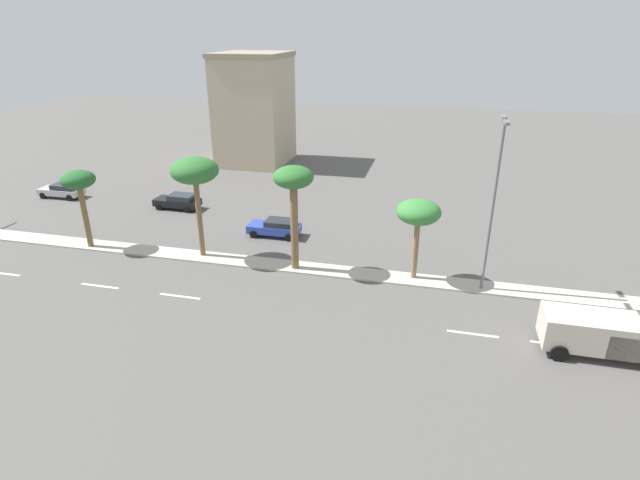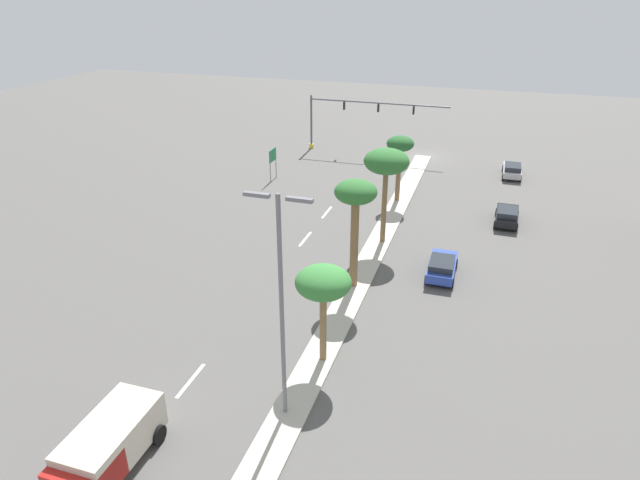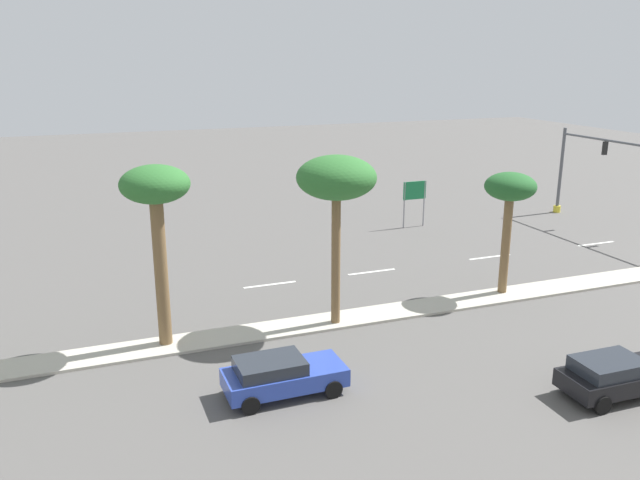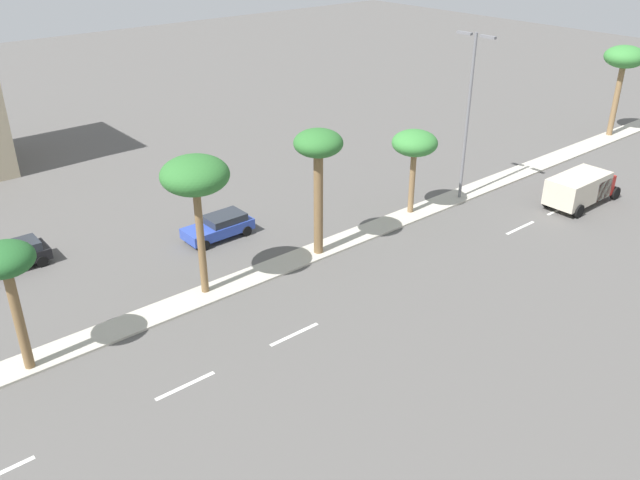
# 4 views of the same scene
# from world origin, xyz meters

# --- Properties ---
(ground_plane) EXTENTS (160.00, 160.00, 0.00)m
(ground_plane) POSITION_xyz_m (0.00, 33.54, 0.00)
(ground_plane) COLOR #565451
(median_curb) EXTENTS (1.80, 86.26, 0.12)m
(median_curb) POSITION_xyz_m (0.00, 43.13, 0.06)
(median_curb) COLOR #B7B2A3
(median_curb) RESTS_ON ground
(lane_stripe_center) EXTENTS (0.20, 2.80, 0.01)m
(lane_stripe_center) POSITION_xyz_m (5.68, 11.93, 0.01)
(lane_stripe_center) COLOR silver
(lane_stripe_center) RESTS_ON ground
(lane_stripe_leading) EXTENTS (0.20, 2.80, 0.01)m
(lane_stripe_leading) POSITION_xyz_m (5.68, 19.60, 0.01)
(lane_stripe_leading) COLOR silver
(lane_stripe_leading) RESTS_ON ground
(lane_stripe_right) EXTENTS (0.20, 2.80, 0.01)m
(lane_stripe_right) POSITION_xyz_m (5.68, 25.43, 0.01)
(lane_stripe_right) COLOR silver
(lane_stripe_right) RESTS_ON ground
(lane_stripe_outboard) EXTENTS (0.20, 2.80, 0.01)m
(lane_stripe_outboard) POSITION_xyz_m (5.68, 43.39, 0.01)
(lane_stripe_outboard) COLOR silver
(lane_stripe_outboard) RESTS_ON ground
(lane_stripe_front) EXTENTS (0.20, 2.80, 0.01)m
(lane_stripe_front) POSITION_xyz_m (5.68, 47.82, 0.01)
(lane_stripe_front) COLOR silver
(lane_stripe_front) RESTS_ON ground
(commercial_building) EXTENTS (9.26, 8.03, 13.03)m
(commercial_building) POSITION_xyz_m (-27.79, 18.34, 6.53)
(commercial_building) COLOR tan
(commercial_building) RESTS_ON ground
(palm_tree_front) EXTENTS (2.45, 2.45, 6.01)m
(palm_tree_front) POSITION_xyz_m (0.31, 15.00, 5.16)
(palm_tree_front) COLOR brown
(palm_tree_front) RESTS_ON median_curb
(palm_tree_near) EXTENTS (3.36, 3.36, 7.39)m
(palm_tree_near) POSITION_xyz_m (-0.26, 24.17, 6.44)
(palm_tree_near) COLOR brown
(palm_tree_near) RESTS_ON median_curb
(palm_tree_right) EXTENTS (2.70, 2.70, 7.34)m
(palm_tree_right) POSITION_xyz_m (0.19, 31.48, 6.23)
(palm_tree_right) COLOR brown
(palm_tree_right) RESTS_ON median_curb
(palm_tree_far) EXTENTS (2.88, 2.88, 5.50)m
(palm_tree_far) POSITION_xyz_m (-0.29, 39.70, 4.72)
(palm_tree_far) COLOR olive
(palm_tree_far) RESTS_ON median_curb
(street_lamp_mid) EXTENTS (2.90, 0.24, 10.98)m
(street_lamp_mid) POSITION_xyz_m (0.21, 44.10, 6.47)
(street_lamp_mid) COLOR slate
(street_lamp_mid) RESTS_ON median_curb
(sedan_silver_trailing) EXTENTS (1.96, 4.34, 1.40)m
(sedan_silver_trailing) POSITION_xyz_m (-9.77, 4.40, 0.75)
(sedan_silver_trailing) COLOR #B2B2B7
(sedan_silver_trailing) RESTS_ON ground
(sedan_black_inboard) EXTENTS (1.97, 4.25, 1.42)m
(sedan_black_inboard) POSITION_xyz_m (-9.42, 17.33, 0.76)
(sedan_black_inboard) COLOR black
(sedan_black_inboard) RESTS_ON ground
(sedan_blue_leading) EXTENTS (1.96, 4.25, 1.40)m
(sedan_blue_leading) POSITION_xyz_m (-5.27, 28.24, 0.75)
(sedan_blue_leading) COLOR #2D47AD
(sedan_blue_leading) RESTS_ON ground
(box_truck) EXTENTS (2.54, 5.90, 2.17)m
(box_truck) POSITION_xyz_m (6.00, 49.54, 1.23)
(box_truck) COLOR #B21E19
(box_truck) RESTS_ON ground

